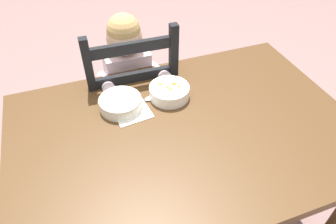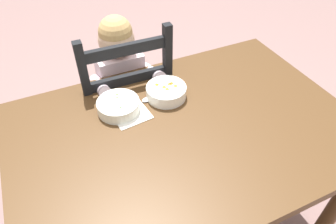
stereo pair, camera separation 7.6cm
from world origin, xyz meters
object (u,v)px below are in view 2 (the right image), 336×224
at_px(dining_chair, 125,106).
at_px(spoon, 151,98).
at_px(child_figure, 123,81).
at_px(dining_table, 185,144).
at_px(bowl_of_carrots, 166,91).
at_px(bowl_of_peas, 118,106).

bearing_deg(dining_chair, spoon, -81.57).
bearing_deg(spoon, child_figure, 98.29).
relative_size(child_figure, spoon, 7.08).
relative_size(dining_chair, spoon, 7.07).
relative_size(dining_table, child_figure, 1.37).
bearing_deg(bowl_of_carrots, dining_table, -92.45).
bearing_deg(bowl_of_peas, dining_table, -44.88).
xyz_separation_m(dining_table, bowl_of_peas, (-0.21, 0.20, 0.12)).
height_order(dining_chair, bowl_of_peas, dining_chair).
bearing_deg(dining_chair, bowl_of_peas, -109.45).
xyz_separation_m(dining_table, spoon, (-0.06, 0.22, 0.10)).
bearing_deg(child_figure, dining_table, -78.80).
relative_size(bowl_of_carrots, spoon, 1.25).
bearing_deg(dining_chair, dining_table, -78.75).
height_order(dining_table, bowl_of_carrots, bowl_of_carrots).
distance_m(dining_table, bowl_of_peas, 0.32).
bearing_deg(bowl_of_peas, child_figure, 69.87).
bearing_deg(dining_chair, child_figure, -75.63).
bearing_deg(spoon, bowl_of_carrots, -12.71).
xyz_separation_m(dining_chair, bowl_of_carrots, (0.11, -0.30, 0.28)).
bearing_deg(bowl_of_peas, spoon, 5.84).
bearing_deg(bowl_of_peas, bowl_of_carrots, 0.00).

